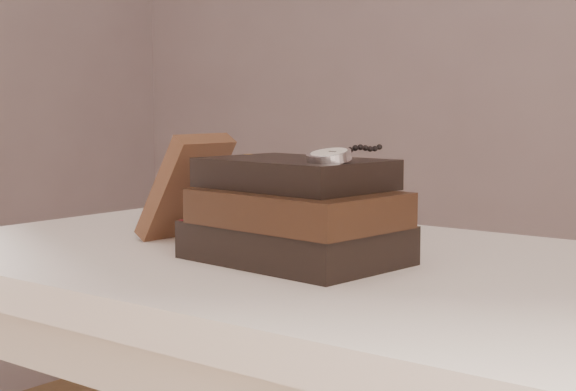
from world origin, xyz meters
The scene contains 5 objects.
table centered at (0.00, 0.35, 0.66)m, with size 1.00×0.60×0.75m.
book_stack centered at (0.01, 0.30, 0.80)m, with size 0.25×0.19×0.12m.
journal centered at (-0.20, 0.34, 0.82)m, with size 0.02×0.09×0.15m, color #3F2418.
pocket_watch centered at (0.07, 0.29, 0.87)m, with size 0.05×0.15×0.02m.
eyeglasses centered at (-0.07, 0.39, 0.82)m, with size 0.11×0.12×0.05m.
Camera 1 is at (0.59, -0.46, 0.93)m, focal length 53.59 mm.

